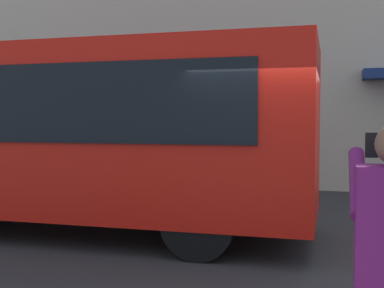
# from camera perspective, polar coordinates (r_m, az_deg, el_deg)

# --- Properties ---
(ground_plane) EXTENTS (60.00, 60.00, 0.00)m
(ground_plane) POSITION_cam_1_polar(r_m,az_deg,el_deg) (7.31, 11.05, -12.06)
(ground_plane) COLOR #2B2B2D
(red_bus) EXTENTS (9.05, 2.54, 3.08)m
(red_bus) POSITION_cam_1_polar(r_m,az_deg,el_deg) (8.75, -16.83, 1.46)
(red_bus) COLOR red
(red_bus) RESTS_ON ground_plane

